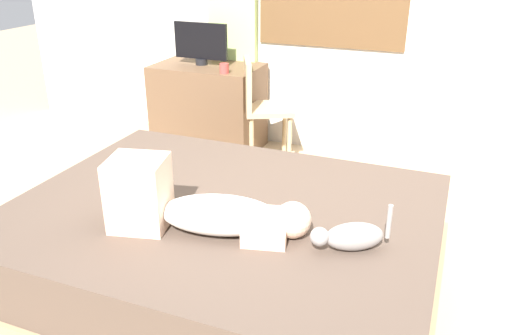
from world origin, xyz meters
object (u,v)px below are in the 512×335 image
desk (209,107)px  cat (350,236)px  tv_monitor (201,43)px  bed (224,245)px  person_lying (199,208)px  cup (224,68)px  chair_by_desk (260,103)px

desk → cat: bearing=-49.2°
desk → tv_monitor: (-0.05, -0.00, 0.55)m
bed → desk: (-0.98, 1.76, 0.14)m
person_lying → desk: 2.25m
person_lying → cup: cup is taller
tv_monitor → chair_by_desk: bearing=-14.5°
tv_monitor → desk: bearing=0.0°
tv_monitor → cup: tv_monitor is taller
person_lying → chair_by_desk: chair_by_desk is taller
desk → cup: cup is taller
chair_by_desk → cat: bearing=-57.7°
desk → cup: bearing=-38.9°
person_lying → tv_monitor: (-1.02, 2.02, 0.35)m
bed → chair_by_desk: bearing=105.1°
cup → chair_by_desk: bearing=10.9°
desk → tv_monitor: size_ratio=1.87×
person_lying → cup: (-0.71, 1.81, 0.21)m
cat → chair_by_desk: chair_by_desk is taller
cat → cup: bearing=129.3°
person_lying → tv_monitor: 2.29m
bed → desk: desk is taller
bed → cup: (-0.72, 1.56, 0.55)m
cat → bed: bearing=166.8°
bed → cup: 1.80m
person_lying → cat: size_ratio=2.89×
desk → cup: (0.26, -0.21, 0.41)m
person_lying → cat: 0.70m
bed → cat: 0.77m
person_lying → cup: bearing=111.5°
bed → cat: bearing=-13.2°
cat → tv_monitor: bearing=131.7°
bed → person_lying: 0.43m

